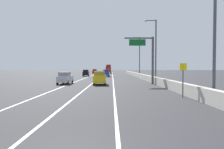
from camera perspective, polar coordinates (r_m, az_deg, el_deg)
ground_plane at (r=69.82m, az=-1.15°, el=-0.29°), size 320.00×320.00×0.00m
lane_stripe_left at (r=61.19m, az=-6.46°, el=-0.61°), size 0.16×130.00×0.00m
lane_stripe_center at (r=60.90m, az=-3.18°, el=-0.61°), size 0.16×130.00×0.00m
lane_stripe_right at (r=60.81m, az=0.11°, el=-0.61°), size 0.16×130.00×0.00m
jersey_barrier_right at (r=46.35m, az=8.69°, el=-0.72°), size 0.60×120.00×1.10m
overhead_sign_gantry at (r=34.13m, az=9.62°, el=5.37°), size 4.68×0.36×7.50m
speed_advisory_sign at (r=19.37m, az=18.50°, el=-0.79°), size 0.60×0.11×3.00m
lamp_post_right_near at (r=18.63m, az=25.22°, el=13.25°), size 2.14×0.44×11.19m
lamp_post_right_second at (r=38.63m, az=11.30°, el=7.38°), size 2.14×0.44×11.19m
lamp_post_right_third at (r=59.46m, az=7.12°, el=5.45°), size 2.14×0.44×11.19m
car_red_0 at (r=94.80m, az=-4.76°, el=0.86°), size 1.95×4.50×1.96m
car_black_1 at (r=65.42m, az=-7.14°, el=0.42°), size 1.94×4.09×2.01m
car_silver_2 at (r=34.74m, az=-12.62°, el=-0.93°), size 1.85×4.48×1.92m
car_yellow_3 at (r=32.63m, az=-3.44°, el=-0.93°), size 2.04×4.25×2.08m
car_blue_4 at (r=61.13m, az=-1.67°, el=0.36°), size 1.88×4.60×2.06m
box_truck at (r=99.65m, az=-1.05°, el=1.42°), size 2.55×8.08×4.07m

